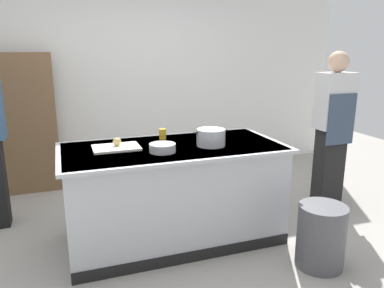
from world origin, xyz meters
The scene contains 11 objects.
ground_plane centered at (0.00, 0.00, 0.00)m, with size 10.00×10.00×0.00m, color #9E9991.
back_wall centered at (0.00, 2.10, 1.50)m, with size 6.40×0.12×3.00m, color white.
counter_island centered at (0.00, 0.00, 0.47)m, with size 1.98×0.98×0.90m.
cutting_board centered at (-0.49, 0.08, 0.91)m, with size 0.40×0.28×0.02m, color silver.
onion centered at (-0.48, 0.11, 0.96)m, with size 0.07×0.07×0.07m, color tan.
stock_pot centered at (0.33, -0.09, 0.98)m, with size 0.32×0.26×0.15m.
mixing_bowl centered at (-0.14, -0.16, 0.94)m, with size 0.22×0.22×0.07m, color #B7BABF.
juice_cup centered at (-0.02, 0.29, 0.95)m, with size 0.07×0.07×0.10m, color yellow.
trash_bin centered at (1.00, -0.84, 0.26)m, with size 0.39×0.39×0.53m, color #4C4C51.
person_chef centered at (1.85, 0.15, 0.91)m, with size 0.38×0.25×1.72m.
bookshelf centered at (-1.53, 1.80, 0.85)m, with size 1.10×0.31×1.70m.
Camera 1 is at (-0.91, -3.11, 1.75)m, focal length 35.10 mm.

